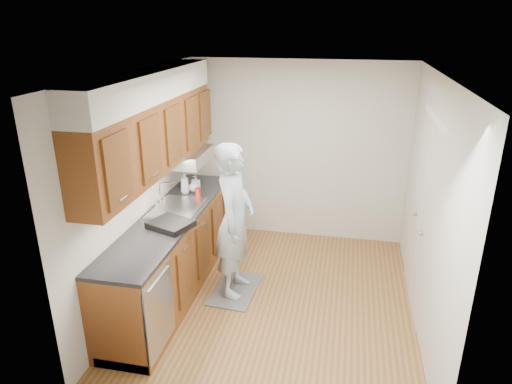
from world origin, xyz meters
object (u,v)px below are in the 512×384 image
soap_bottle_c (194,185)px  dish_rack (171,224)px  soda_can (198,193)px  soap_bottle_b (196,182)px  person (234,211)px  soap_bottle_a (185,183)px

soap_bottle_c → dish_rack: size_ratio=0.39×
soap_bottle_c → soda_can: bearing=-57.9°
soap_bottle_b → soap_bottle_c: bearing=-91.1°
person → soap_bottle_b: 1.02m
person → soda_can: (-0.57, 0.47, -0.01)m
person → dish_rack: 0.71m
soap_bottle_c → dish_rack: bearing=-83.9°
soap_bottle_a → soap_bottle_c: bearing=41.1°
soap_bottle_b → soda_can: 0.31m
soda_can → dish_rack: size_ratio=0.31×
person → soda_can: person is taller
soap_bottle_b → dish_rack: soap_bottle_b is taller
soap_bottle_b → soap_bottle_c: (-0.00, -0.08, -0.01)m
person → soap_bottle_c: size_ratio=12.49×
soap_bottle_c → dish_rack: soap_bottle_c is taller
person → soap_bottle_a: size_ratio=7.27×
soap_bottle_a → soda_can: soap_bottle_a is taller
soap_bottle_a → soap_bottle_c: 0.13m
soap_bottle_b → soap_bottle_c: soap_bottle_b is taller
person → dish_rack: size_ratio=4.84×
soap_bottle_c → soda_can: size_ratio=1.25×
soap_bottle_a → dish_rack: (0.20, -0.99, -0.10)m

